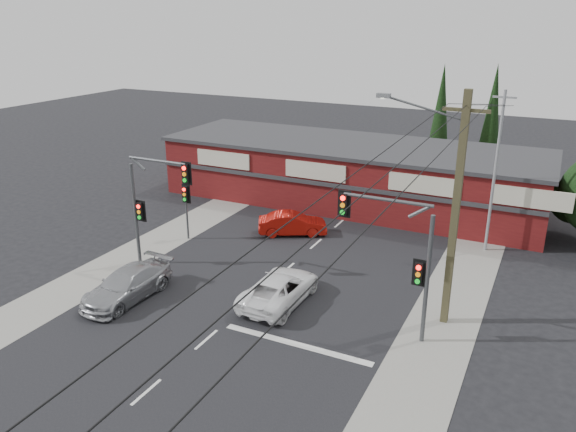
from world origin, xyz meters
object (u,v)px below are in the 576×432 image
at_px(silver_suv, 127,285).
at_px(shop_building, 351,172).
at_px(utility_pole, 453,204).
at_px(red_sedan, 292,224).
at_px(white_suv, 280,288).

distance_m(silver_suv, shop_building, 18.98).
xyz_separation_m(silver_suv, utility_pole, (13.69, 4.43, 4.68)).
relative_size(red_sedan, shop_building, 0.15).
distance_m(silver_suv, utility_pole, 15.13).
relative_size(shop_building, utility_pole, 2.73).
bearing_deg(white_suv, shop_building, -81.42).
height_order(white_suv, silver_suv, silver_suv).
bearing_deg(utility_pole, silver_suv, -162.07).
distance_m(white_suv, red_sedan, 8.57).
relative_size(red_sedan, utility_pole, 0.41).
bearing_deg(red_sedan, shop_building, -34.65).
xyz_separation_m(silver_suv, red_sedan, (3.41, 10.82, -0.04)).
relative_size(silver_suv, shop_building, 0.18).
distance_m(white_suv, utility_pole, 8.67).
bearing_deg(red_sedan, utility_pole, -149.66).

